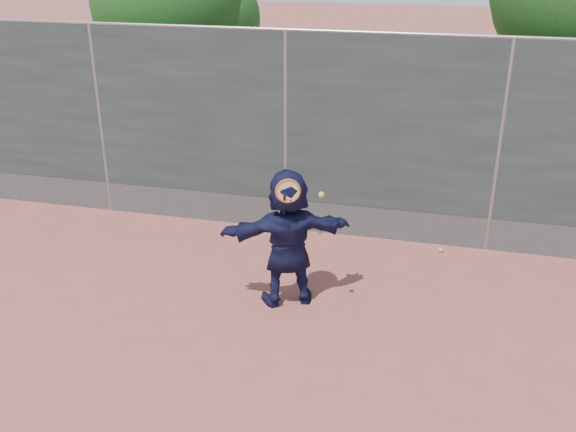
# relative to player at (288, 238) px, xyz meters

# --- Properties ---
(ground) EXTENTS (80.00, 80.00, 0.00)m
(ground) POSITION_rel_player_xyz_m (-0.56, -1.42, -0.86)
(ground) COLOR #9E4C42
(ground) RESTS_ON ground
(player) EXTENTS (1.67, 1.13, 1.73)m
(player) POSITION_rel_player_xyz_m (0.00, 0.00, 0.00)
(player) COLOR #141538
(player) RESTS_ON ground
(ball_ground) EXTENTS (0.07, 0.07, 0.07)m
(ball_ground) POSITION_rel_player_xyz_m (1.81, 1.83, -0.83)
(ball_ground) COLOR gold
(ball_ground) RESTS_ON ground
(fence) EXTENTS (20.00, 0.06, 3.03)m
(fence) POSITION_rel_player_xyz_m (-0.56, 2.08, 0.72)
(fence) COLOR #38423D
(fence) RESTS_ON ground
(swing_action) EXTENTS (0.57, 0.15, 0.51)m
(swing_action) POSITION_rel_player_xyz_m (0.09, -0.20, 0.67)
(swing_action) COLOR orange
(swing_action) RESTS_ON ground
(tree_left) EXTENTS (3.15, 3.00, 4.53)m
(tree_left) POSITION_rel_player_xyz_m (-3.41, 5.14, 2.08)
(tree_left) COLOR #382314
(tree_left) RESTS_ON ground
(weed_clump) EXTENTS (0.68, 0.07, 0.30)m
(weed_clump) POSITION_rel_player_xyz_m (-0.27, 1.97, -0.73)
(weed_clump) COLOR #387226
(weed_clump) RESTS_ON ground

